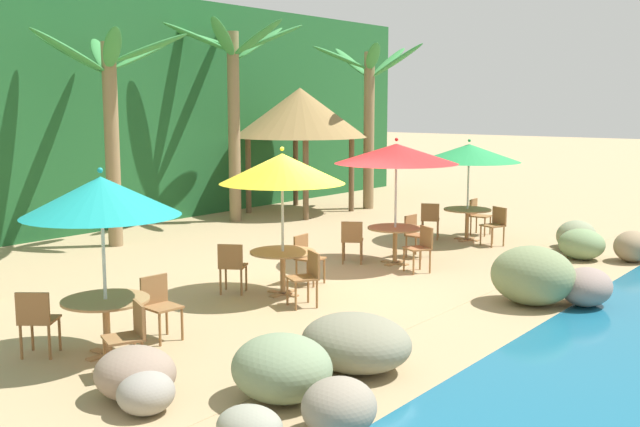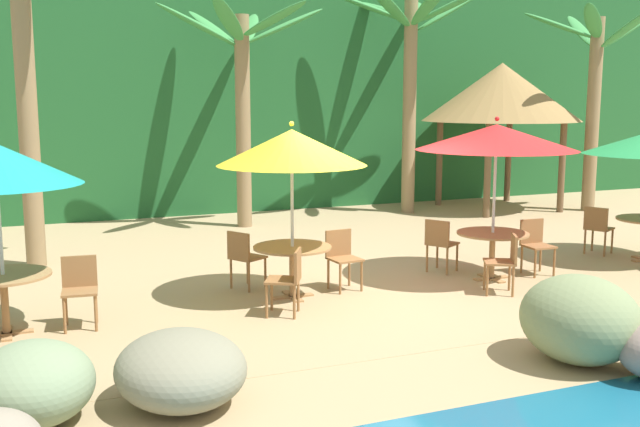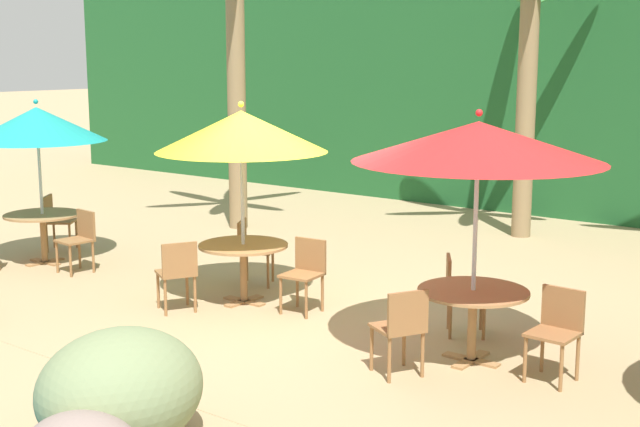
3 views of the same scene
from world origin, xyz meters
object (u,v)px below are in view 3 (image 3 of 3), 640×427
Objects in this scene: chair_yellow_inland at (250,247)px; umbrella_yellow at (241,131)px; chair_yellow_left at (178,271)px; chair_red_inland at (458,289)px; dining_table_red at (473,302)px; palm_tree_nearest at (235,13)px; dining_table_yellow at (243,254)px; palm_tree_second at (529,38)px; umbrella_teal at (37,124)px; chair_teal_seaward at (80,236)px; umbrella_red at (478,142)px; chair_red_left at (402,325)px; dining_table_teal at (43,222)px; chair_teal_inland at (55,218)px; chair_yellow_seaward at (306,269)px; chair_red_seaward at (557,327)px.

umbrella_yellow is at bearing -53.44° from chair_yellow_inland.
chair_red_inland is at bearing 23.14° from chair_yellow_left.
palm_tree_nearest is (-6.53, 3.63, 3.12)m from dining_table_red.
palm_tree_second reaches higher than dining_table_yellow.
chair_teal_seaward is (0.85, 0.00, -1.53)m from umbrella_teal.
chair_teal_seaward is at bearing -122.45° from palm_tree_second.
umbrella_red reaches higher than chair_yellow_inland.
chair_red_left is at bearing -3.05° from chair_yellow_left.
chair_yellow_inland is at bearing 16.42° from dining_table_teal.
chair_teal_seaward is at bearing -174.83° from umbrella_yellow.
chair_yellow_inland reaches higher than dining_table_red.
chair_yellow_left is (-0.33, -0.79, -1.61)m from umbrella_yellow.
umbrella_teal is 1.75m from chair_teal_inland.
chair_red_inland is at bearing 9.95° from chair_yellow_seaward.
umbrella_yellow reaches higher than chair_red_inland.
chair_yellow_left is at bearing -156.86° from chair_red_inland.
dining_table_teal is 1.00× the size of dining_table_yellow.
chair_red_inland is (-0.53, 0.67, -1.69)m from umbrella_red.
chair_teal_seaward is 1.00× the size of chair_yellow_left.
umbrella_teal is at bearing -175.98° from umbrella_yellow.
chair_yellow_seaward is (4.56, 0.44, -1.53)m from umbrella_teal.
chair_red_seaward is at bearing -9.93° from chair_yellow_inland.
chair_teal_seaward is 5.81m from chair_red_left.
chair_red_left is (0.20, -1.46, 0.00)m from chair_red_inland.
umbrella_red is 2.28× the size of dining_table_red.
dining_table_teal is at bearing -175.98° from umbrella_yellow.
chair_yellow_inland is at bearing -44.71° from palm_tree_nearest.
chair_red_left is at bearing -35.45° from palm_tree_nearest.
chair_teal_seaward is 6.95m from chair_red_seaward.
chair_teal_seaward is 0.16× the size of palm_tree_nearest.
dining_table_yellow is 0.86m from chair_yellow_left.
dining_table_teal is at bearing -163.58° from chair_yellow_inland.
chair_yellow_left is at bearing -82.99° from chair_yellow_inland.
chair_teal_seaward is at bearing -172.20° from chair_red_inland.
chair_yellow_seaward is at bearing -170.05° from chair_red_inland.
dining_table_yellow is (3.73, 0.26, 0.00)m from dining_table_teal.
umbrella_red is at bearing -3.04° from dining_table_yellow.
dining_table_yellow is 3.06m from chair_red_left.
chair_red_inland is 0.16× the size of palm_tree_nearest.
palm_tree_nearest reaches higher than chair_teal_seaward.
chair_red_seaward is (3.24, -0.29, 0.00)m from chair_yellow_seaward.
chair_red_inland is (-0.53, 0.67, -0.10)m from dining_table_red.
dining_table_yellow is at bearing -46.27° from palm_tree_nearest.
chair_teal_seaward is at bearing -178.82° from chair_red_seaward.
dining_table_yellow and dining_table_red have the same top height.
dining_table_yellow is 6.49m from palm_tree_second.
dining_table_teal is 0.44× the size of umbrella_yellow.
umbrella_red reaches higher than chair_teal_inland.
chair_yellow_seaward is at bearing 151.10° from chair_red_left.
chair_yellow_left is 0.16× the size of palm_tree_nearest.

